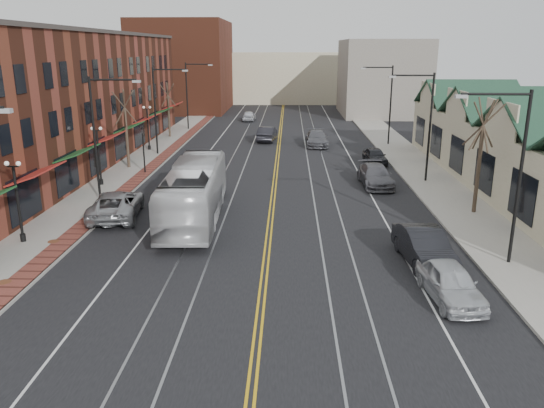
# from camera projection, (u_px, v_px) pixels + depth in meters

# --- Properties ---
(ground) EXTENTS (160.00, 160.00, 0.00)m
(ground) POSITION_uv_depth(u_px,v_px,m) (259.00, 324.00, 19.70)
(ground) COLOR black
(ground) RESTS_ON ground
(sidewalk_left) EXTENTS (4.00, 120.00, 0.15)m
(sidewalk_left) POSITION_uv_depth(u_px,v_px,m) (112.00, 185.00, 39.22)
(sidewalk_left) COLOR gray
(sidewalk_left) RESTS_ON ground
(sidewalk_right) EXTENTS (4.00, 120.00, 0.15)m
(sidewalk_right) POSITION_uv_depth(u_px,v_px,m) (439.00, 188.00, 38.48)
(sidewalk_right) COLOR gray
(sidewalk_right) RESTS_ON ground
(building_left) EXTENTS (10.00, 50.00, 11.00)m
(building_left) POSITION_uv_depth(u_px,v_px,m) (51.00, 102.00, 44.60)
(building_left) COLOR brown
(building_left) RESTS_ON ground
(building_right) EXTENTS (8.00, 36.00, 4.60)m
(building_right) POSITION_uv_depth(u_px,v_px,m) (527.00, 159.00, 37.66)
(building_right) COLOR #BAB18F
(building_right) RESTS_ON ground
(backdrop_left) EXTENTS (14.00, 18.00, 14.00)m
(backdrop_left) POSITION_uv_depth(u_px,v_px,m) (184.00, 66.00, 85.29)
(backdrop_left) COLOR brown
(backdrop_left) RESTS_ON ground
(backdrop_mid) EXTENTS (22.00, 14.00, 9.00)m
(backdrop_mid) POSITION_uv_depth(u_px,v_px,m) (284.00, 77.00, 99.89)
(backdrop_mid) COLOR #BAB18F
(backdrop_mid) RESTS_ON ground
(backdrop_right) EXTENTS (12.00, 16.00, 11.00)m
(backdrop_right) POSITION_uv_depth(u_px,v_px,m) (382.00, 78.00, 79.97)
(backdrop_right) COLOR slate
(backdrop_right) RESTS_ON ground
(streetlight_l_1) EXTENTS (3.33, 0.25, 8.00)m
(streetlight_l_1) POSITION_uv_depth(u_px,v_px,m) (100.00, 126.00, 33.95)
(streetlight_l_1) COLOR black
(streetlight_l_1) RESTS_ON sidewalk_left
(streetlight_l_2) EXTENTS (3.33, 0.25, 8.00)m
(streetlight_l_2) POSITION_uv_depth(u_px,v_px,m) (159.00, 102.00, 49.28)
(streetlight_l_2) COLOR black
(streetlight_l_2) RESTS_ON sidewalk_left
(streetlight_l_3) EXTENTS (3.33, 0.25, 8.00)m
(streetlight_l_3) POSITION_uv_depth(u_px,v_px,m) (190.00, 89.00, 64.62)
(streetlight_l_3) COLOR black
(streetlight_l_3) RESTS_ON sidewalk_left
(streetlight_r_0) EXTENTS (3.33, 0.25, 8.00)m
(streetlight_r_0) POSITION_uv_depth(u_px,v_px,m) (512.00, 161.00, 23.68)
(streetlight_r_0) COLOR black
(streetlight_r_0) RESTS_ON sidewalk_right
(streetlight_r_1) EXTENTS (3.33, 0.25, 8.00)m
(streetlight_r_1) POSITION_uv_depth(u_px,v_px,m) (425.00, 116.00, 39.02)
(streetlight_r_1) COLOR black
(streetlight_r_1) RESTS_ON sidewalk_right
(streetlight_r_2) EXTENTS (3.33, 0.25, 8.00)m
(streetlight_r_2) POSITION_uv_depth(u_px,v_px,m) (387.00, 97.00, 54.35)
(streetlight_r_2) COLOR black
(streetlight_r_2) RESTS_ON sidewalk_right
(lamppost_l_1) EXTENTS (0.84, 0.28, 4.27)m
(lamppost_l_1) POSITION_uv_depth(u_px,v_px,m) (18.00, 204.00, 27.14)
(lamppost_l_1) COLOR black
(lamppost_l_1) RESTS_ON sidewalk_left
(lamppost_l_2) EXTENTS (0.84, 0.28, 4.27)m
(lamppost_l_2) POSITION_uv_depth(u_px,v_px,m) (99.00, 157.00, 38.64)
(lamppost_l_2) COLOR black
(lamppost_l_2) RESTS_ON sidewalk_left
(lamppost_l_3) EXTENTS (0.84, 0.28, 4.27)m
(lamppost_l_3) POSITION_uv_depth(u_px,v_px,m) (148.00, 129.00, 52.06)
(lamppost_l_3) COLOR black
(lamppost_l_3) RESTS_ON sidewalk_left
(tree_left_near) EXTENTS (1.78, 1.37, 6.48)m
(tree_left_near) POSITION_uv_depth(u_px,v_px,m) (126.00, 127.00, 44.01)
(tree_left_near) COLOR #382B21
(tree_left_near) RESTS_ON sidewalk_left
(tree_left_far) EXTENTS (1.66, 1.28, 6.02)m
(tree_left_far) POSITION_uv_depth(u_px,v_px,m) (168.00, 109.00, 59.41)
(tree_left_far) COLOR #382B21
(tree_left_far) RESTS_ON sidewalk_left
(tree_right_mid) EXTENTS (1.90, 1.46, 6.93)m
(tree_right_mid) POSITION_uv_depth(u_px,v_px,m) (480.00, 154.00, 31.67)
(tree_right_mid) COLOR #382B21
(tree_right_mid) RESTS_ON sidewalk_right
(manhole_mid) EXTENTS (0.60, 0.60, 0.02)m
(manhole_mid) POSITION_uv_depth(u_px,v_px,m) (4.00, 282.00, 22.88)
(manhole_mid) COLOR #592D19
(manhole_mid) RESTS_ON sidewalk_left
(manhole_far) EXTENTS (0.60, 0.60, 0.02)m
(manhole_far) POSITION_uv_depth(u_px,v_px,m) (54.00, 241.00, 27.67)
(manhole_far) COLOR #592D19
(manhole_far) RESTS_ON sidewalk_left
(traffic_signal) EXTENTS (0.18, 0.15, 3.80)m
(traffic_signal) POSITION_uv_depth(u_px,v_px,m) (143.00, 146.00, 42.36)
(traffic_signal) COLOR black
(traffic_signal) RESTS_ON sidewalk_left
(transit_bus) EXTENTS (3.34, 12.16, 3.36)m
(transit_bus) POSITION_uv_depth(u_px,v_px,m) (195.00, 192.00, 31.34)
(transit_bus) COLOR silver
(transit_bus) RESTS_ON ground
(parked_suv) EXTENTS (3.44, 6.18, 1.64)m
(parked_suv) POSITION_uv_depth(u_px,v_px,m) (116.00, 204.00, 31.89)
(parked_suv) COLOR #9A9DA0
(parked_suv) RESTS_ON ground
(parked_car_a) EXTENTS (2.18, 4.55, 1.50)m
(parked_car_a) POSITION_uv_depth(u_px,v_px,m) (450.00, 282.00, 21.45)
(parked_car_a) COLOR silver
(parked_car_a) RESTS_ON ground
(parked_car_b) EXTENTS (2.24, 5.22, 1.67)m
(parked_car_b) POSITION_uv_depth(u_px,v_px,m) (424.00, 247.00, 25.04)
(parked_car_b) COLOR black
(parked_car_b) RESTS_ON ground
(parked_car_c) EXTENTS (2.33, 5.38, 1.54)m
(parked_car_c) POSITION_uv_depth(u_px,v_px,m) (376.00, 176.00, 39.23)
(parked_car_c) COLOR #57575D
(parked_car_c) RESTS_ON ground
(parked_car_d) EXTENTS (1.96, 4.24, 1.41)m
(parked_car_d) POSITION_uv_depth(u_px,v_px,m) (375.00, 156.00, 46.69)
(parked_car_d) COLOR black
(parked_car_d) RESTS_ON ground
(distant_car_left) EXTENTS (2.19, 5.00, 1.60)m
(distant_car_left) POSITION_uv_depth(u_px,v_px,m) (267.00, 134.00, 58.03)
(distant_car_left) COLOR black
(distant_car_left) RESTS_ON ground
(distant_car_right) EXTENTS (2.24, 5.47, 1.59)m
(distant_car_right) POSITION_uv_depth(u_px,v_px,m) (317.00, 138.00, 55.23)
(distant_car_right) COLOR #5C5C63
(distant_car_right) RESTS_ON ground
(distant_car_far) EXTENTS (1.82, 4.20, 1.41)m
(distant_car_far) POSITION_uv_depth(u_px,v_px,m) (249.00, 116.00, 74.12)
(distant_car_far) COLOR silver
(distant_car_far) RESTS_ON ground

